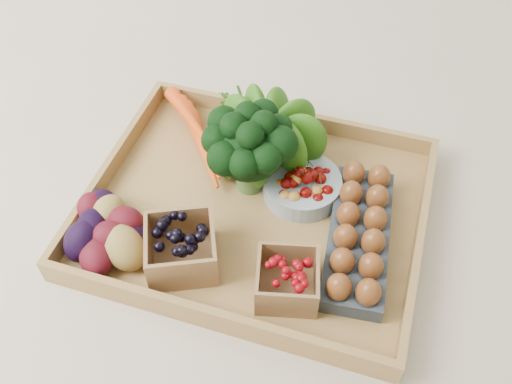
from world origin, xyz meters
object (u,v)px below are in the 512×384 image
(tray, at_px, (256,212))
(broccoli, at_px, (249,162))
(egg_carton, at_px, (358,238))
(cherry_bowl, at_px, (302,186))

(tray, height_order, broccoli, broccoli)
(egg_carton, bearing_deg, tray, 168.12)
(tray, distance_m, egg_carton, 0.18)
(cherry_bowl, bearing_deg, egg_carton, -34.61)
(cherry_bowl, distance_m, egg_carton, 0.14)
(broccoli, xyz_separation_m, cherry_bowl, (0.09, 0.01, -0.04))
(tray, height_order, cherry_bowl, cherry_bowl)
(broccoli, height_order, cherry_bowl, broccoli)
(cherry_bowl, height_order, egg_carton, cherry_bowl)
(tray, distance_m, cherry_bowl, 0.09)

